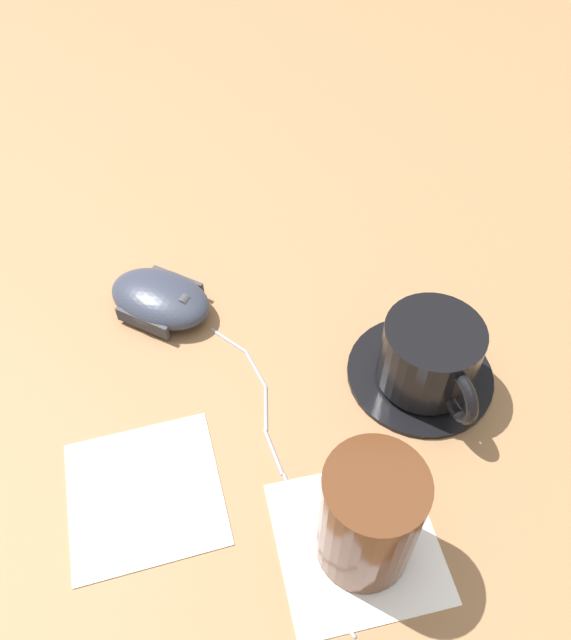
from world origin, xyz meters
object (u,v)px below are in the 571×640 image
Objects in this scene: coffee_cup at (431,356)px; drinking_glass at (369,517)px; computer_mouse at (160,298)px; saucer at (420,372)px.

coffee_cup is 1.03× the size of drinking_glass.
drinking_glass reaches higher than computer_mouse.
saucer is 1.25× the size of drinking_glass.
drinking_glass is at bearing 163.00° from saucer.
coffee_cup reaches higher than saucer.
computer_mouse reaches higher than saucer.
computer_mouse is (0.06, 0.24, -0.02)m from coffee_cup.
coffee_cup is 0.90× the size of computer_mouse.
computer_mouse is 1.15× the size of drinking_glass.
computer_mouse is (0.05, 0.24, 0.01)m from saucer.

